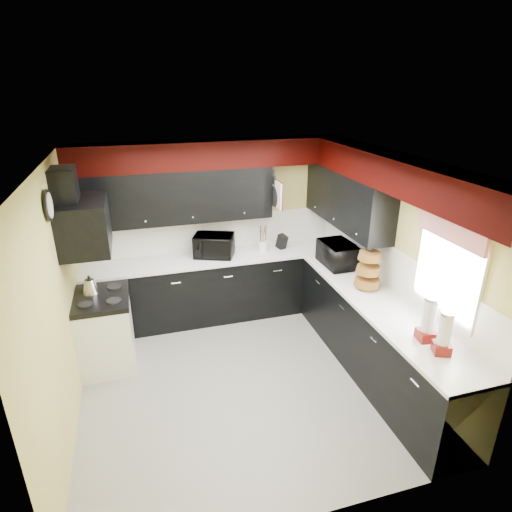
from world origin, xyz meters
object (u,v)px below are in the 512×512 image
Objects in this scene: knife_block at (282,242)px; utensil_crock at (263,246)px; toaster_oven at (214,246)px; microwave at (338,254)px; kettle at (90,286)px.

utensil_crock is at bearing 160.08° from knife_block.
microwave is at bearing -5.01° from toaster_oven.
knife_block is at bearing 14.19° from kettle.
utensil_crock is (-0.80, 0.75, -0.08)m from microwave.
microwave reaches higher than utensil_crock.
knife_block is at bearing 4.07° from utensil_crock.
kettle is (-2.29, -0.63, -0.01)m from utensil_crock.
utensil_crock is at bearing 20.16° from toaster_oven.
kettle is (-3.09, 0.11, -0.09)m from microwave.
microwave reaches higher than knife_block.
microwave is at bearing -43.08° from utensil_crock.
kettle is (-1.59, -0.66, -0.09)m from toaster_oven.
knife_block reaches higher than kettle.
toaster_oven is 0.71m from utensil_crock.
utensil_crock is 0.29m from knife_block.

